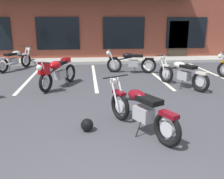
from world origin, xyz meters
TOP-DOWN VIEW (x-y plane):
  - ground_plane at (0.00, 3.59)m, footprint 80.00×80.00m
  - sidewalk_kerb at (0.00, 11.06)m, footprint 22.00×1.80m
  - brick_storefront_building at (0.00, 14.64)m, footprint 17.76×7.06m
  - painted_stall_lines at (0.00, 7.46)m, footprint 9.98×4.80m
  - motorcycle_foreground_classic at (0.75, 2.33)m, footprint 1.24×1.93m
  - motorcycle_red_sportbike at (-3.46, 9.13)m, footprint 1.24×1.93m
  - motorcycle_black_cruiser at (-1.28, 5.88)m, footprint 1.24×1.93m
  - motorcycle_silver_naked at (1.55, 7.97)m, footprint 2.09×0.79m
  - motorcycle_blue_standard at (2.84, 5.55)m, footprint 1.27×1.91m
  - helmet_on_pavement at (-0.31, 2.43)m, footprint 0.26×0.26m

SIDE VIEW (x-z plane):
  - ground_plane at x=0.00m, z-range 0.00..0.00m
  - painted_stall_lines at x=0.00m, z-range 0.00..0.01m
  - sidewalk_kerb at x=0.00m, z-range 0.00..0.14m
  - helmet_on_pavement at x=-0.31m, z-range 0.00..0.26m
  - motorcycle_foreground_classic at x=0.75m, z-range -0.03..0.95m
  - motorcycle_red_sportbike at x=-3.46m, z-range -0.03..0.95m
  - motorcycle_silver_naked at x=1.55m, z-range -0.03..0.95m
  - motorcycle_blue_standard at x=2.84m, z-range -0.03..0.95m
  - motorcycle_black_cruiser at x=-1.28m, z-range 0.04..1.02m
  - brick_storefront_building at x=0.00m, z-range 0.00..4.16m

